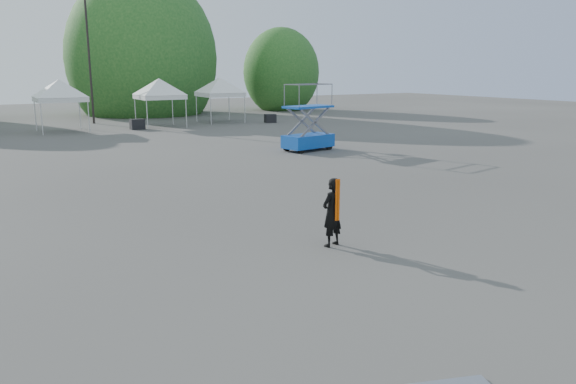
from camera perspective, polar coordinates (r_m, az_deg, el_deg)
ground at (r=13.27m, az=-2.03°, el=-5.12°), size 120.00×120.00×0.00m
light_pole_east at (r=44.06m, az=-19.62°, el=13.73°), size 0.60×0.25×9.80m
tree_mid_e at (r=52.32m, az=-14.58°, el=12.99°), size 5.12×5.12×7.79m
tree_far_e at (r=55.70m, az=-0.69°, el=12.08°), size 3.84×3.84×5.84m
tent_e at (r=38.93m, az=-22.25°, el=10.16°), size 4.20×4.20×3.88m
tent_f at (r=40.12m, az=-12.97°, el=10.80°), size 4.13×4.13×3.88m
tent_g at (r=43.06m, az=-6.96°, el=11.11°), size 4.16×4.16×3.88m
man at (r=12.82m, az=4.50°, el=-2.07°), size 0.66×0.53×1.59m
scissor_lift at (r=27.88m, az=2.07°, el=7.60°), size 2.72×1.71×3.26m
crate_mid at (r=39.08m, az=-15.06°, el=6.67°), size 0.91×0.72×0.70m
crate_east at (r=42.54m, az=-1.81°, el=7.48°), size 0.93×0.79×0.63m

